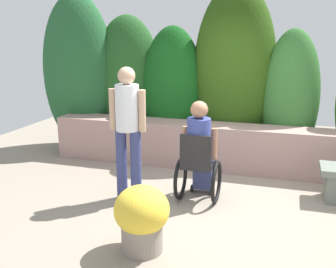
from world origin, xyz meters
TOP-DOWN VIEW (x-y plane):
  - ground_plane at (0.00, 0.00)m, footprint 10.44×10.44m
  - stone_retaining_wall at (0.00, 1.51)m, footprint 6.28×0.53m
  - hedge_backdrop at (-0.72, 2.16)m, footprint 7.48×1.17m
  - person_in_wheelchair at (-0.37, 0.18)m, footprint 0.53×0.66m
  - person_standing_companion at (-1.25, -0.09)m, footprint 0.49×0.30m
  - flower_pot_terracotta_by_wall at (-0.63, -1.24)m, footprint 0.56×0.56m

SIDE VIEW (x-z plane):
  - ground_plane at x=0.00m, z-range 0.00..0.00m
  - stone_retaining_wall at x=0.00m, z-range 0.00..0.72m
  - flower_pot_terracotta_by_wall at x=-0.63m, z-range 0.02..0.72m
  - person_in_wheelchair at x=-0.37m, z-range -0.04..1.29m
  - person_standing_companion at x=-1.25m, z-range 0.14..1.89m
  - hedge_backdrop at x=-0.72m, z-range -0.17..2.81m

